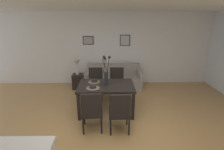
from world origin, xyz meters
The scene contains 18 objects.
ground_plane centered at (0.00, 0.00, 0.00)m, with size 9.00×9.00×0.00m, color tan.
back_wall_panel centered at (0.00, 3.25, 1.30)m, with size 9.00×0.10×2.60m, color silver.
ceiling_panel centered at (0.00, 0.40, 2.64)m, with size 9.00×7.20×0.08m, color white.
dining_table centered at (-0.19, 0.99, 0.65)m, with size 1.40×0.97×0.74m.
dining_chair_near_left centered at (-0.48, 0.12, 0.51)m, with size 0.47×0.47×0.92m.
dining_chair_near_right centered at (-0.52, 1.87, 0.51)m, with size 0.44×0.44×0.92m.
dining_chair_far_left centered at (0.10, 0.07, 0.51)m, with size 0.44×0.44×0.92m.
dining_chair_far_right centered at (0.12, 1.88, 0.51)m, with size 0.47×0.47×0.92m.
centerpiece_vase centered at (-0.19, 0.99, 1.02)m, with size 0.21×0.23×0.73m.
placemat_near_left centered at (-0.51, 0.77, 0.74)m, with size 0.32×0.32×0.01m, color #7F705B.
bowl_near_left centered at (-0.51, 0.77, 0.78)m, with size 0.17×0.17×0.07m.
placemat_near_right centered at (-0.51, 1.21, 0.74)m, with size 0.32×0.32×0.01m, color #7F705B.
bowl_near_right centered at (-0.51, 1.21, 0.78)m, with size 0.17×0.17×0.07m.
sofa centered at (0.05, 2.70, 0.28)m, with size 1.89×0.84×0.80m.
side_table centered at (-1.20, 2.63, 0.26)m, with size 0.36×0.36×0.52m, color black.
table_lamp centered at (-1.20, 2.63, 0.89)m, with size 0.22×0.22×0.51m.
framed_picture_left centered at (-0.85, 3.18, 1.61)m, with size 0.38×0.03×0.30m.
framed_picture_center centered at (0.46, 3.18, 1.61)m, with size 0.36×0.03×0.38m.
Camera 1 is at (-0.12, -3.17, 2.31)m, focal length 28.16 mm.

